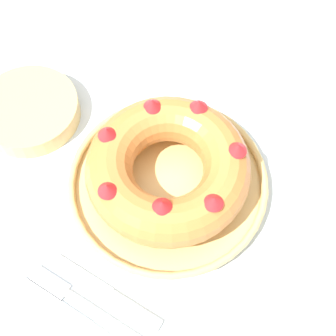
{
  "coord_description": "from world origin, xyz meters",
  "views": [
    {
      "loc": [
        -0.27,
        -0.15,
        1.43
      ],
      "look_at": [
        0.02,
        0.02,
        0.79
      ],
      "focal_mm": 50.0,
      "sensor_mm": 36.0,
      "label": 1
    }
  ],
  "objects_px": {
    "cake_knife": "(112,296)",
    "side_bowl": "(29,111)",
    "serving_dish": "(168,182)",
    "serving_knife": "(92,330)",
    "fork": "(83,304)",
    "bundt_cake": "(168,168)",
    "napkin": "(236,72)"
  },
  "relations": [
    {
      "from": "side_bowl",
      "to": "napkin",
      "type": "distance_m",
      "value": 0.39
    },
    {
      "from": "serving_dish",
      "to": "side_bowl",
      "type": "height_order",
      "value": "side_bowl"
    },
    {
      "from": "cake_knife",
      "to": "napkin",
      "type": "distance_m",
      "value": 0.47
    },
    {
      "from": "serving_knife",
      "to": "napkin",
      "type": "xyz_separation_m",
      "value": [
        0.53,
        0.04,
        -0.0
      ]
    },
    {
      "from": "cake_knife",
      "to": "serving_dish",
      "type": "bearing_deg",
      "value": 3.78
    },
    {
      "from": "fork",
      "to": "cake_knife",
      "type": "relative_size",
      "value": 1.13
    },
    {
      "from": "serving_dish",
      "to": "bundt_cake",
      "type": "xyz_separation_m",
      "value": [
        0.0,
        0.0,
        0.05
      ]
    },
    {
      "from": "fork",
      "to": "serving_knife",
      "type": "distance_m",
      "value": 0.04
    },
    {
      "from": "fork",
      "to": "serving_dish",
      "type": "bearing_deg",
      "value": -0.3
    },
    {
      "from": "bundt_cake",
      "to": "napkin",
      "type": "bearing_deg",
      "value": 3.15
    },
    {
      "from": "serving_knife",
      "to": "cake_knife",
      "type": "distance_m",
      "value": 0.06
    },
    {
      "from": "bundt_cake",
      "to": "serving_knife",
      "type": "xyz_separation_m",
      "value": [
        -0.25,
        -0.03,
        -0.06
      ]
    },
    {
      "from": "serving_knife",
      "to": "side_bowl",
      "type": "bearing_deg",
      "value": 51.82
    },
    {
      "from": "cake_knife",
      "to": "side_bowl",
      "type": "relative_size",
      "value": 1.09
    },
    {
      "from": "cake_knife",
      "to": "napkin",
      "type": "xyz_separation_m",
      "value": [
        0.47,
        0.04,
        -0.0
      ]
    },
    {
      "from": "fork",
      "to": "cake_knife",
      "type": "bearing_deg",
      "value": -42.56
    },
    {
      "from": "fork",
      "to": "serving_knife",
      "type": "height_order",
      "value": "serving_knife"
    },
    {
      "from": "serving_knife",
      "to": "side_bowl",
      "type": "xyz_separation_m",
      "value": [
        0.25,
        0.31,
        0.01
      ]
    },
    {
      "from": "cake_knife",
      "to": "side_bowl",
      "type": "distance_m",
      "value": 0.36
    },
    {
      "from": "serving_dish",
      "to": "side_bowl",
      "type": "distance_m",
      "value": 0.28
    },
    {
      "from": "serving_knife",
      "to": "side_bowl",
      "type": "relative_size",
      "value": 1.33
    },
    {
      "from": "bundt_cake",
      "to": "fork",
      "type": "height_order",
      "value": "bundt_cake"
    },
    {
      "from": "serving_dish",
      "to": "napkin",
      "type": "height_order",
      "value": "serving_dish"
    },
    {
      "from": "napkin",
      "to": "bundt_cake",
      "type": "bearing_deg",
      "value": -176.85
    },
    {
      "from": "serving_dish",
      "to": "fork",
      "type": "bearing_deg",
      "value": 178.53
    },
    {
      "from": "serving_dish",
      "to": "serving_knife",
      "type": "distance_m",
      "value": 0.26
    },
    {
      "from": "bundt_cake",
      "to": "fork",
      "type": "xyz_separation_m",
      "value": [
        -0.23,
        0.01,
        -0.06
      ]
    },
    {
      "from": "side_bowl",
      "to": "napkin",
      "type": "xyz_separation_m",
      "value": [
        0.28,
        -0.27,
        -0.02
      ]
    },
    {
      "from": "serving_knife",
      "to": "cake_knife",
      "type": "height_order",
      "value": "same"
    },
    {
      "from": "serving_knife",
      "to": "fork",
      "type": "bearing_deg",
      "value": 55.24
    },
    {
      "from": "bundt_cake",
      "to": "cake_knife",
      "type": "relative_size",
      "value": 1.34
    },
    {
      "from": "serving_dish",
      "to": "side_bowl",
      "type": "xyz_separation_m",
      "value": [
        -0.01,
        0.28,
        0.0
      ]
    }
  ]
}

